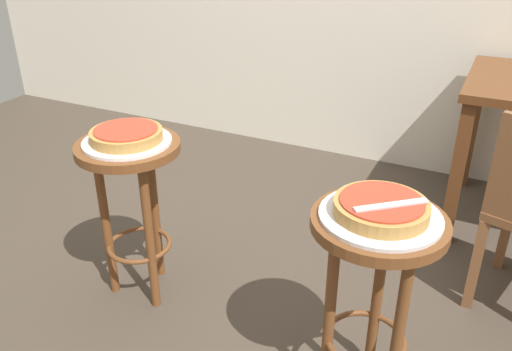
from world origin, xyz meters
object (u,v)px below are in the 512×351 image
Objects in this scene: pizza_foreground at (381,208)px; pizza_middle at (126,135)px; serving_plate_middle at (127,142)px; pizza_server_knife at (391,205)px; stool_middle at (132,184)px; stool_foreground at (374,268)px; serving_plate_foreground at (380,216)px.

pizza_middle is at bearing 173.12° from pizza_foreground.
pizza_server_knife reaches higher than serving_plate_middle.
pizza_server_knife is (1.02, -0.14, 0.24)m from stool_middle.
stool_middle is (-0.99, 0.12, 0.00)m from stool_foreground.
serving_plate_foreground reaches higher than stool_middle.
pizza_middle is (-0.00, 0.00, 0.21)m from stool_middle.
serving_plate_foreground is at bearing -26.57° from stool_foreground.
serving_plate_middle is (-0.00, 0.00, 0.18)m from stool_middle.
pizza_server_knife is at bearing -7.78° from pizza_middle.
pizza_server_knife is at bearing -7.78° from stool_middle.
pizza_server_knife is (0.03, -0.02, 0.24)m from stool_foreground.
pizza_middle is (0.00, 0.00, 0.03)m from serving_plate_middle.
stool_middle is (-0.99, 0.12, -0.18)m from serving_plate_foreground.
pizza_foreground is at bearing 0.00° from serving_plate_foreground.
pizza_foreground is 1.00m from serving_plate_middle.
stool_middle is 2.55× the size of pizza_middle.
stool_foreground is 2.54× the size of pizza_foreground.
stool_middle is at bearing 173.12° from serving_plate_foreground.
stool_foreground is 1.00× the size of stool_middle.
pizza_server_knife is (0.03, -0.02, 0.06)m from serving_plate_foreground.
pizza_middle is at bearing 131.93° from pizza_server_knife.
serving_plate_foreground is at bearing -6.88° from stool_middle.
pizza_server_knife reaches higher than pizza_foreground.
pizza_foreground is 1.02m from stool_middle.
pizza_middle is at bearing 0.00° from serving_plate_middle.
pizza_foreground is (0.00, 0.00, 0.03)m from serving_plate_foreground.
stool_foreground is 1.00m from stool_middle.
pizza_server_knife reaches higher than pizza_middle.
pizza_middle is at bearing 180.00° from stool_middle.
pizza_foreground is 1.01× the size of pizza_middle.
stool_foreground is at bearing -6.88° from stool_middle.
serving_plate_foreground is at bearing -6.88° from serving_plate_middle.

